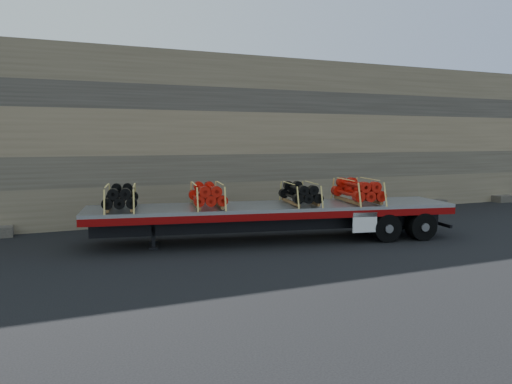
# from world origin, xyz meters

# --- Properties ---
(ground) EXTENTS (120.00, 120.00, 0.00)m
(ground) POSITION_xyz_m (0.00, 0.00, 0.00)
(ground) COLOR black
(ground) RESTS_ON ground
(rock_wall) EXTENTS (44.00, 3.00, 7.00)m
(rock_wall) POSITION_xyz_m (0.00, 6.50, 3.50)
(rock_wall) COLOR #7A6B54
(rock_wall) RESTS_ON ground
(trailer) EXTENTS (12.55, 4.74, 1.23)m
(trailer) POSITION_xyz_m (0.73, 0.27, 0.62)
(trailer) COLOR #9A9DA1
(trailer) RESTS_ON ground
(bundle_front) EXTENTS (1.41, 2.22, 0.73)m
(bundle_front) POSITION_xyz_m (-4.13, 1.24, 1.60)
(bundle_front) COLOR black
(bundle_front) RESTS_ON trailer
(bundle_midfront) EXTENTS (1.43, 2.25, 0.74)m
(bundle_midfront) POSITION_xyz_m (-1.44, 0.70, 1.60)
(bundle_midfront) COLOR #BC140A
(bundle_midfront) RESTS_ON trailer
(bundle_midrear) EXTENTS (1.35, 2.12, 0.70)m
(bundle_midrear) POSITION_xyz_m (1.69, 0.08, 1.58)
(bundle_midrear) COLOR black
(bundle_midrear) RESTS_ON trailer
(bundle_rear) EXTENTS (1.52, 2.39, 0.79)m
(bundle_rear) POSITION_xyz_m (3.75, -0.34, 1.63)
(bundle_rear) COLOR #BC140A
(bundle_rear) RESTS_ON trailer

